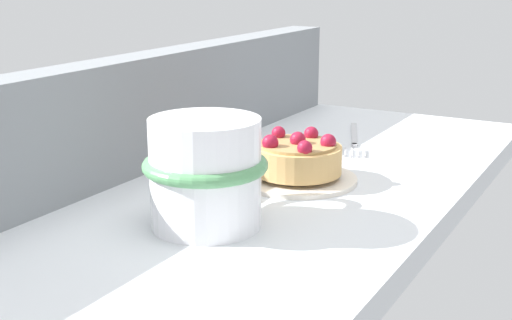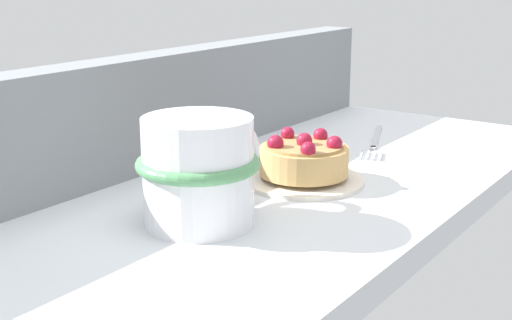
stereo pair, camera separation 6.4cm
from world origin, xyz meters
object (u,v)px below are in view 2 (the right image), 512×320
(dessert_plate, at_px, (304,178))
(coffee_mug, at_px, (200,170))
(dessert_fork, at_px, (375,141))
(raspberry_tart, at_px, (304,158))

(dessert_plate, distance_m, coffee_mug, 0.15)
(coffee_mug, height_order, dessert_fork, coffee_mug)
(coffee_mug, bearing_deg, dessert_plate, -4.19)
(dessert_plate, distance_m, raspberry_tart, 0.02)
(raspberry_tart, bearing_deg, coffee_mug, 175.76)
(dessert_plate, distance_m, dessert_fork, 0.19)
(dessert_plate, relative_size, coffee_mug, 0.88)
(dessert_fork, bearing_deg, dessert_plate, -176.05)
(raspberry_tart, bearing_deg, dessert_fork, 3.98)
(coffee_mug, xyz_separation_m, dessert_fork, (0.34, 0.00, -0.04))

